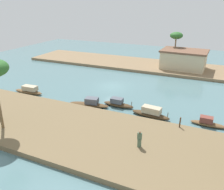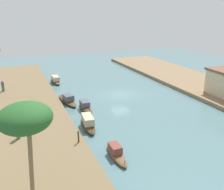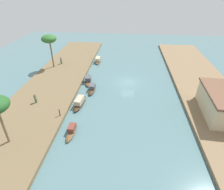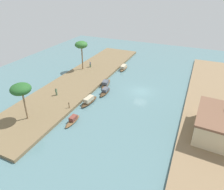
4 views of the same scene
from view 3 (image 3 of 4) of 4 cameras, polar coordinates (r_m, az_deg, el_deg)
river_water at (r=33.54m, az=5.27°, el=4.11°), size 74.70×74.70×0.00m
riverbank_left at (r=36.03m, az=-17.07°, el=5.32°), size 47.36×10.07×0.50m
riverbank_right at (r=36.18m, az=27.49°, el=2.99°), size 47.36×10.07×0.50m
sampan_open_hull at (r=33.87m, az=-7.80°, el=5.02°), size 5.19×1.99×1.18m
sampan_with_red_awning at (r=42.65m, az=-4.58°, el=11.34°), size 4.50×1.35×1.19m
sampan_near_left_bank at (r=23.04m, az=-13.03°, el=-11.20°), size 3.59×0.96×1.00m
sampan_downstream_large at (r=27.44m, az=-10.50°, el=-2.34°), size 4.52×1.56×1.25m
sampan_midstream at (r=30.86m, az=-6.50°, el=2.15°), size 3.94×1.06×1.09m
person_on_near_bank at (r=29.02m, az=-23.72°, el=-1.15°), size 0.38×0.35×1.54m
person_by_mooring at (r=41.71m, az=-16.26°, el=10.60°), size 0.50×0.50×1.54m
mooring_post at (r=25.16m, az=-16.75°, el=-5.47°), size 0.14×0.14×1.08m
palm_tree_left_near at (r=38.88m, az=-19.90°, el=16.74°), size 2.99×2.99×6.87m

